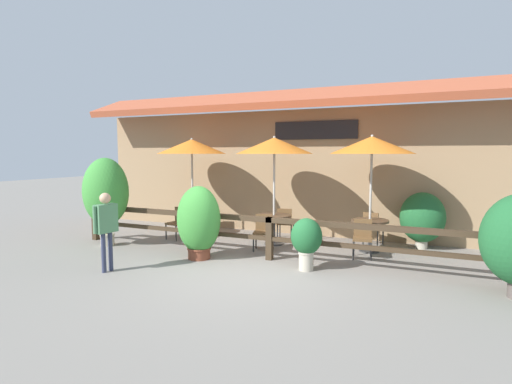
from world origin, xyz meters
name	(u,v)px	position (x,y,z in m)	size (l,w,h in m)	color
ground_plane	(250,272)	(0.00, 0.00, 0.00)	(60.00, 60.00, 0.00)	gray
building_facade	(310,160)	(0.00, 4.10, 2.17)	(14.28, 1.49, 4.23)	#997A56
patio_railing	(270,229)	(0.00, 1.05, 0.70)	(10.40, 0.14, 0.95)	#3D2D1E
patio_umbrella_near	(192,147)	(-3.09, 2.74, 2.54)	(1.97, 1.97, 2.79)	#B7B2A8
dining_table_near	(193,213)	(-3.09, 2.74, 0.61)	(0.89, 0.89, 0.77)	#4C3826
chair_near_streetside	(178,221)	(-3.14, 2.05, 0.49)	(0.48, 0.48, 0.87)	brown
chair_near_wallside	(204,214)	(-3.15, 3.43, 0.49)	(0.44, 0.44, 0.87)	brown
patio_umbrella_middle	(274,146)	(-0.46, 2.50, 2.54)	(1.97, 1.97, 2.79)	#B7B2A8
dining_table_middle	(274,221)	(-0.46, 2.50, 0.61)	(0.89, 0.89, 0.77)	#4C3826
chair_middle_streetside	(263,230)	(-0.49, 1.82, 0.49)	(0.51, 0.51, 0.87)	brown
chair_middle_wallside	(285,222)	(-0.40, 3.18, 0.49)	(0.49, 0.49, 0.87)	brown
patio_umbrella_far	(372,145)	(1.91, 2.73, 2.54)	(1.97, 1.97, 2.79)	#B7B2A8
dining_table_far	(370,226)	(1.91, 2.73, 0.61)	(0.89, 0.89, 0.77)	#4C3826
chair_far_streetside	(363,236)	(1.85, 2.07, 0.49)	(0.48, 0.48, 0.87)	brown
chair_far_wallside	(372,227)	(1.89, 3.39, 0.49)	(0.51, 0.51, 0.87)	brown
potted_plant_small_flowering	(199,221)	(-1.48, 0.50, 0.85)	(0.99, 0.89, 1.64)	brown
potted_plant_entrance_palm	(106,192)	(-4.30, 0.63, 1.37)	(1.18, 1.06, 2.24)	#B7AD99
potted_plant_broad_leaf	(306,239)	(0.98, 0.61, 0.63)	(0.64, 0.57, 1.06)	#B7AD99
potted_plant_corner_fern	(422,218)	(3.05, 3.55, 0.77)	(1.07, 0.97, 1.40)	#B7AD99
pedestrian	(106,221)	(-2.62, -1.09, 1.02)	(0.27, 0.55, 1.58)	#2D334C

